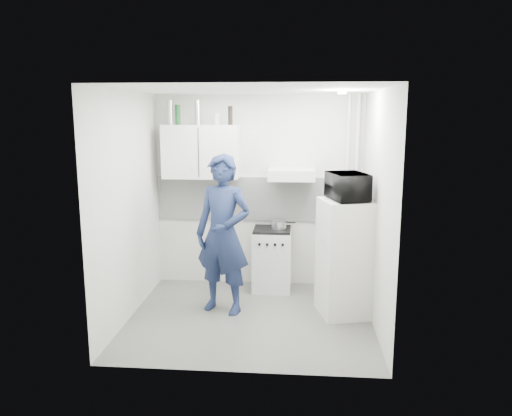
{
  "coord_description": "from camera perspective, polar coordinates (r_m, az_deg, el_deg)",
  "views": [
    {
      "loc": [
        0.52,
        -5.45,
        2.35
      ],
      "look_at": [
        0.04,
        0.3,
        1.25
      ],
      "focal_mm": 35.0,
      "sensor_mm": 36.0,
      "label": 1
    }
  ],
  "objects": [
    {
      "name": "range_hood",
      "position": [
        6.5,
        4.1,
        3.87
      ],
      "size": [
        0.6,
        0.5,
        0.14
      ],
      "primitive_type": "cube",
      "color": "silver",
      "rests_on": "wall_back"
    },
    {
      "name": "bottle_a",
      "position": [
        6.74,
        -9.77,
        10.71
      ],
      "size": [
        0.07,
        0.07,
        0.32
      ],
      "primitive_type": "cylinder",
      "color": "silver",
      "rests_on": "upper_cabinet"
    },
    {
      "name": "wall_right",
      "position": [
        5.62,
        13.65,
        -0.28
      ],
      "size": [
        0.0,
        2.6,
        2.6
      ],
      "primitive_type": "plane",
      "rotation": [
        1.57,
        0.0,
        -1.57
      ],
      "color": "beige",
      "rests_on": "floor"
    },
    {
      "name": "person",
      "position": [
        5.89,
        -3.79,
        -3.02
      ],
      "size": [
        0.8,
        0.65,
        1.89
      ],
      "primitive_type": "imported",
      "rotation": [
        0.0,
        0.0,
        -0.33
      ],
      "color": "#1A2647",
      "rests_on": "floor"
    },
    {
      "name": "backsplash",
      "position": [
        6.81,
        0.29,
        1.06
      ],
      "size": [
        2.74,
        0.03,
        0.6
      ],
      "primitive_type": "cube",
      "color": "white",
      "rests_on": "wall_back"
    },
    {
      "name": "stove",
      "position": [
        6.75,
        1.83,
        -5.97
      ],
      "size": [
        0.51,
        0.51,
        0.81
      ],
      "primitive_type": "cube",
      "color": "silver",
      "rests_on": "floor"
    },
    {
      "name": "wall_back",
      "position": [
        6.81,
        0.3,
        1.91
      ],
      "size": [
        2.8,
        0.0,
        2.8
      ],
      "primitive_type": "plane",
      "rotation": [
        1.57,
        0.0,
        0.0
      ],
      "color": "beige",
      "rests_on": "floor"
    },
    {
      "name": "stove_top",
      "position": [
        6.64,
        1.86,
        -2.48
      ],
      "size": [
        0.49,
        0.49,
        0.03
      ],
      "primitive_type": "cube",
      "color": "black",
      "rests_on": "stove"
    },
    {
      "name": "fridge",
      "position": [
        5.94,
        10.19,
        -5.64
      ],
      "size": [
        0.69,
        0.69,
        1.38
      ],
      "primitive_type": "cube",
      "rotation": [
        0.0,
        0.0,
        0.25
      ],
      "color": "white",
      "rests_on": "floor"
    },
    {
      "name": "ceiling",
      "position": [
        5.49,
        -0.73,
        13.4
      ],
      "size": [
        2.8,
        2.8,
        0.0
      ],
      "primitive_type": "plane",
      "color": "white",
      "rests_on": "wall_back"
    },
    {
      "name": "bottle_b",
      "position": [
        6.72,
        -8.94,
        10.48
      ],
      "size": [
        0.07,
        0.07,
        0.26
      ],
      "primitive_type": "cylinder",
      "color": "#144C1E",
      "rests_on": "upper_cabinet"
    },
    {
      "name": "microwave",
      "position": [
        5.76,
        10.47,
        2.43
      ],
      "size": [
        0.64,
        0.52,
        0.31
      ],
      "primitive_type": "imported",
      "rotation": [
        0.0,
        0.0,
        1.85
      ],
      "color": "black",
      "rests_on": "fridge"
    },
    {
      "name": "bottle_e",
      "position": [
        6.59,
        -2.95,
        10.52
      ],
      "size": [
        0.06,
        0.06,
        0.24
      ],
      "primitive_type": "cylinder",
      "color": "black",
      "rests_on": "upper_cabinet"
    },
    {
      "name": "saucepan",
      "position": [
        6.61,
        2.62,
        -1.93
      ],
      "size": [
        0.19,
        0.19,
        0.11
      ],
      "primitive_type": "cylinder",
      "color": "silver",
      "rests_on": "stove_top"
    },
    {
      "name": "upper_cabinet",
      "position": [
        6.67,
        -6.29,
        6.42
      ],
      "size": [
        1.0,
        0.35,
        0.7
      ],
      "primitive_type": "cube",
      "color": "white",
      "rests_on": "wall_back"
    },
    {
      "name": "wall_left",
      "position": [
        5.88,
        -14.42,
        0.15
      ],
      "size": [
        0.0,
        2.6,
        2.6
      ],
      "primitive_type": "plane",
      "rotation": [
        1.57,
        0.0,
        1.57
      ],
      "color": "beige",
      "rests_on": "floor"
    },
    {
      "name": "canister_b",
      "position": [
        6.62,
        -4.52,
        10.1
      ],
      "size": [
        0.08,
        0.08,
        0.15
      ],
      "primitive_type": "cylinder",
      "color": "#B2B7BC",
      "rests_on": "upper_cabinet"
    },
    {
      "name": "bottle_d",
      "position": [
        6.66,
        -6.7,
        10.81
      ],
      "size": [
        0.07,
        0.07,
        0.32
      ],
      "primitive_type": "cylinder",
      "color": "silver",
      "rests_on": "upper_cabinet"
    },
    {
      "name": "pipe_b",
      "position": [
        6.74,
        10.31,
        1.65
      ],
      "size": [
        0.04,
        0.04,
        2.6
      ],
      "primitive_type": "cylinder",
      "color": "silver",
      "rests_on": "floor"
    },
    {
      "name": "floor",
      "position": [
        5.96,
        -0.67,
        -12.43
      ],
      "size": [
        2.8,
        2.8,
        0.0
      ],
      "primitive_type": "plane",
      "color": "#5C5D5B",
      "rests_on": "ground"
    },
    {
      "name": "ceiling_spot_fixture",
      "position": [
        5.68,
        9.83,
        12.85
      ],
      "size": [
        0.1,
        0.1,
        0.02
      ],
      "primitive_type": "cylinder",
      "color": "white",
      "rests_on": "ceiling"
    },
    {
      "name": "pipe_a",
      "position": [
        6.75,
        11.32,
        1.63
      ],
      "size": [
        0.05,
        0.05,
        2.6
      ],
      "primitive_type": "cylinder",
      "color": "silver",
      "rests_on": "floor"
    }
  ]
}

